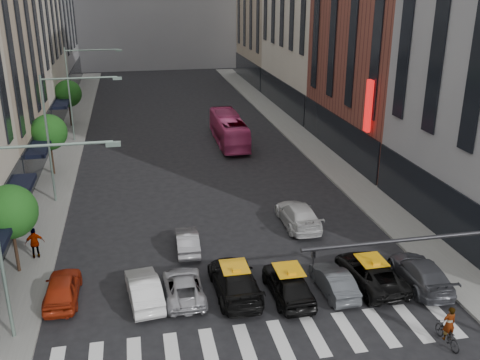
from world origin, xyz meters
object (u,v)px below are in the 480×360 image
streetlamp_far (78,82)px  motorcycle (447,335)px  car_red (62,288)px  streetlamp_mid (60,122)px  taxi_center (288,283)px  bus (229,129)px  taxi_left (235,280)px  streetlamp_near (18,216)px  car_white_front (144,289)px  pedestrian_far (35,243)px

streetlamp_far → motorcycle: 40.65m
streetlamp_far → car_red: (0.87, -29.23, -5.21)m
streetlamp_mid → taxi_center: (11.94, -15.18, -5.14)m
car_red → taxi_center: (11.08, -1.96, 0.08)m
taxi_center → bus: size_ratio=0.44×
streetlamp_far → car_red: bearing=-88.3°
bus → taxi_center: bearing=86.7°
car_red → taxi_left: bearing=173.2°
streetlamp_near → car_red: streetlamp_near is taller
motorcycle → bus: bearing=-84.4°
streetlamp_mid → car_white_front: streetlamp_mid is taller
car_red → motorcycle: size_ratio=2.23×
streetlamp_near → pedestrian_far: size_ratio=4.93×
streetlamp_mid → taxi_left: size_ratio=1.71×
taxi_center → bus: bearing=-95.4°
streetlamp_far → bus: size_ratio=0.88×
taxi_left → streetlamp_mid: bearing=-58.1°
streetlamp_mid → bus: (13.97, 12.19, -4.47)m
streetlamp_mid → streetlamp_far: bearing=90.0°
taxi_left → bus: 26.94m
car_white_front → pedestrian_far: 8.08m
motorcycle → pedestrian_far: 22.04m
pedestrian_far → car_white_front: bearing=127.5°
streetlamp_mid → motorcycle: (17.70, -20.19, -5.43)m
taxi_center → car_red: bearing=-11.2°
car_red → taxi_center: bearing=170.7°
streetlamp_far → pedestrian_far: 25.09m
pedestrian_far → taxi_center: bearing=143.9°
taxi_center → streetlamp_near: bearing=2.7°
bus → pedestrian_far: (-15.00, -20.79, -0.37)m
car_red → taxi_center: size_ratio=0.90×
streetlamp_far → taxi_center: 33.79m
car_white_front → bus: size_ratio=0.41×
taxi_left → motorcycle: taxi_left is taller
streetlamp_far → motorcycle: streetlamp_far is taller
motorcycle → pedestrian_far: (-18.74, 11.59, 0.58)m
car_white_front → pedestrian_far: (-5.88, 5.53, 0.37)m
streetlamp_near → streetlamp_mid: 16.00m
streetlamp_mid → taxi_center: 19.99m
streetlamp_mid → taxi_center: bearing=-51.8°
bus → motorcycle: (3.74, -32.38, -0.95)m
taxi_left → motorcycle: bearing=143.7°
car_white_front → taxi_left: size_ratio=0.80×
car_red → motorcycle: (16.83, -6.96, -0.21)m
streetlamp_far → taxi_center: bearing=-69.0°
streetlamp_near → streetlamp_mid: bearing=90.0°
taxi_left → taxi_center: taxi_center is taller
streetlamp_near → taxi_left: 10.81m
car_red → motorcycle: 18.22m
car_red → taxi_center: taxi_center is taller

